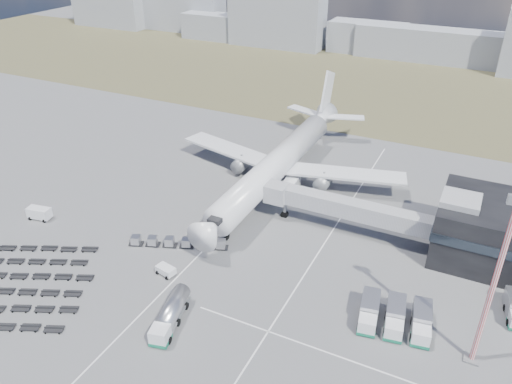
% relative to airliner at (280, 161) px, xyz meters
% --- Properties ---
extents(ground, '(420.00, 420.00, 0.00)m').
position_rel_airliner_xyz_m(ground, '(0.00, -32.38, -5.29)').
color(ground, '#565659').
rests_on(ground, ground).
extents(grass_strip, '(420.00, 90.00, 0.01)m').
position_rel_airliner_xyz_m(grass_strip, '(0.00, 77.62, -5.29)').
color(grass_strip, '#49452C').
rests_on(grass_strip, ground).
extents(lane_markings, '(47.12, 110.00, 0.01)m').
position_rel_airliner_xyz_m(lane_markings, '(9.77, -29.38, -5.29)').
color(lane_markings, silver).
rests_on(lane_markings, ground).
extents(jet_bridge, '(30.30, 3.80, 7.05)m').
position_rel_airliner_xyz_m(jet_bridge, '(15.90, -11.95, -0.24)').
color(jet_bridge, '#939399').
rests_on(jet_bridge, ground).
extents(airliner, '(51.59, 64.53, 17.62)m').
position_rel_airliner_xyz_m(airliner, '(0.00, 0.00, 0.00)').
color(airliner, silver).
rests_on(airliner, ground).
extents(skyline, '(301.99, 24.83, 23.54)m').
position_rel_airliner_xyz_m(skyline, '(-35.39, 117.95, 4.22)').
color(skyline, '#91959F').
rests_on(skyline, ground).
extents(fuel_tanker, '(4.76, 10.32, 3.23)m').
position_rel_airliner_xyz_m(fuel_tanker, '(3.01, -44.99, -3.68)').
color(fuel_tanker, silver).
rests_on(fuel_tanker, ground).
extents(pushback_tug, '(3.42, 2.35, 1.43)m').
position_rel_airliner_xyz_m(pushback_tug, '(-4.00, -36.21, -4.58)').
color(pushback_tug, silver).
rests_on(pushback_tug, ground).
extents(utility_van, '(4.67, 2.72, 2.34)m').
position_rel_airliner_xyz_m(utility_van, '(-35.04, -32.97, -4.12)').
color(utility_van, silver).
rests_on(utility_van, ground).
extents(catering_truck, '(3.20, 6.69, 2.98)m').
position_rel_airliner_xyz_m(catering_truck, '(3.73, -3.15, -3.77)').
color(catering_truck, silver).
rests_on(catering_truck, ground).
extents(service_trucks_near, '(10.60, 8.65, 2.92)m').
position_rel_airliner_xyz_m(service_trucks_near, '(31.33, -31.51, -3.70)').
color(service_trucks_near, silver).
rests_on(service_trucks_near, ground).
extents(uld_row, '(16.69, 7.74, 1.58)m').
position_rel_airliner_xyz_m(uld_row, '(-6.47, -29.01, -4.35)').
color(uld_row, black).
rests_on(uld_row, ground).
extents(baggage_dollies, '(29.18, 27.61, 0.64)m').
position_rel_airliner_xyz_m(baggage_dollies, '(-24.16, -49.36, -4.97)').
color(baggage_dollies, black).
rests_on(baggage_dollies, ground).
extents(floodlight_mast, '(2.33, 1.90, 24.54)m').
position_rel_airliner_xyz_m(floodlight_mast, '(41.81, -33.26, 7.01)').
color(floodlight_mast, '#AD1B1F').
rests_on(floodlight_mast, ground).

